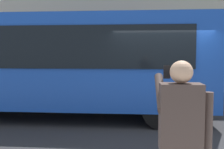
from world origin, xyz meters
The scene contains 3 objects.
ground_plane centered at (0.00, 0.00, 0.00)m, with size 60.00×60.00×0.00m, color #2B2B2D.
red_bus centered at (3.04, -0.65, 1.68)m, with size 9.05×2.54×3.08m.
pedestrian_photographer centered at (0.26, 4.64, 1.14)m, with size 0.53×0.52×1.70m.
Camera 1 is at (0.72, 7.20, 1.90)m, focal length 42.28 mm.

